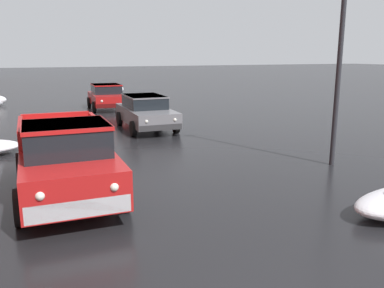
# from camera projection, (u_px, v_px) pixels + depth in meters

# --- Properties ---
(snow_bank_along_left_kerb) EXTENTS (1.66, 1.11, 0.77)m
(snow_bank_along_left_kerb) POSITION_uv_depth(u_px,v_px,m) (113.00, 89.00, 31.90)
(snow_bank_along_left_kerb) COLOR white
(snow_bank_along_left_kerb) RESTS_ON ground
(pickup_truck_red_approaching_near_lane) EXTENTS (2.23, 5.02, 1.76)m
(pickup_truck_red_approaching_near_lane) POSITION_uv_depth(u_px,v_px,m) (66.00, 158.00, 8.94)
(pickup_truck_red_approaching_near_lane) COLOR red
(pickup_truck_red_approaching_near_lane) RESTS_ON ground
(sedan_grey_parked_kerbside_close) EXTENTS (2.05, 4.39, 1.42)m
(sedan_grey_parked_kerbside_close) POSITION_uv_depth(u_px,v_px,m) (146.00, 111.00, 17.14)
(sedan_grey_parked_kerbside_close) COLOR slate
(sedan_grey_parked_kerbside_close) RESTS_ON ground
(sedan_red_parked_kerbside_mid) EXTENTS (2.14, 3.98, 1.42)m
(sedan_red_parked_kerbside_mid) POSITION_uv_depth(u_px,v_px,m) (107.00, 96.00, 23.38)
(sedan_red_parked_kerbside_mid) COLOR red
(sedan_red_parked_kerbside_mid) RESTS_ON ground
(street_lamp_post) EXTENTS (0.44, 0.24, 6.50)m
(street_lamp_post) POSITION_uv_depth(u_px,v_px,m) (341.00, 36.00, 10.90)
(street_lamp_post) COLOR #28282D
(street_lamp_post) RESTS_ON ground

